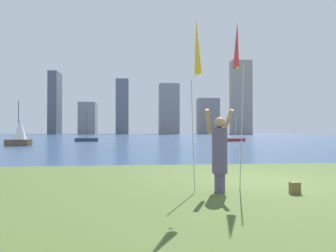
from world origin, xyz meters
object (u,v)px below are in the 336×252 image
(kite_flag_left, at_px, (197,50))
(sailboat_5, at_px, (20,133))
(sailboat_7, at_px, (236,139))
(bag, at_px, (295,188))
(person, at_px, (220,151))
(sailboat_0, at_px, (87,139))
(kite_flag_right, at_px, (237,49))

(kite_flag_left, distance_m, sailboat_5, 26.29)
(sailboat_7, bearing_deg, bag, -106.00)
(person, relative_size, sailboat_0, 0.50)
(bag, distance_m, sailboat_7, 33.16)
(sailboat_7, bearing_deg, sailboat_0, 174.59)
(person, xyz_separation_m, kite_flag_right, (0.61, 0.52, 2.58))
(person, height_order, kite_flag_right, kite_flag_right)
(sailboat_5, bearing_deg, sailboat_0, 67.34)
(kite_flag_right, xyz_separation_m, sailboat_0, (-9.18, 32.85, -3.27))
(kite_flag_left, relative_size, sailboat_0, 1.02)
(sailboat_7, bearing_deg, sailboat_5, -159.78)
(kite_flag_left, distance_m, bag, 3.89)
(sailboat_0, bearing_deg, bag, -73.08)
(sailboat_0, bearing_deg, sailboat_5, -112.66)
(kite_flag_left, bearing_deg, sailboat_0, 103.30)
(person, bearing_deg, kite_flag_left, -155.58)
(kite_flag_right, relative_size, sailboat_0, 1.09)
(person, relative_size, sailboat_7, 0.58)
(kite_flag_left, relative_size, sailboat_5, 0.95)
(kite_flag_left, xyz_separation_m, sailboat_7, (11.43, 31.86, -3.03))
(kite_flag_right, relative_size, sailboat_5, 1.02)
(person, height_order, kite_flag_left, kite_flag_left)
(kite_flag_left, height_order, sailboat_7, kite_flag_left)
(person, distance_m, kite_flag_left, 2.41)
(person, distance_m, sailboat_0, 34.47)
(sailboat_7, bearing_deg, person, -108.94)
(bag, height_order, sailboat_7, sailboat_7)
(kite_flag_left, relative_size, bag, 15.10)
(bag, height_order, sailboat_5, sailboat_5)
(bag, xyz_separation_m, sailboat_7, (9.14, 31.87, 0.11))
(person, height_order, bag, person)
(kite_flag_left, xyz_separation_m, sailboat_5, (-12.40, 23.09, -2.07))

